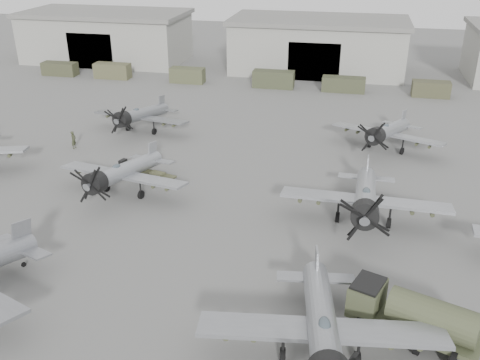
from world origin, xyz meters
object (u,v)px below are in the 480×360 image
Objects in this scene: aircraft_mid_1 at (121,173)px; aircraft_far_0 at (139,115)px; aircraft_far_1 at (387,132)px; aircraft_near_1 at (323,329)px; aircraft_mid_2 at (365,198)px; tug_trailer at (139,170)px; ground_crew at (74,140)px; fuel_tanker at (413,313)px.

aircraft_mid_1 reaches higher than aircraft_far_0.
aircraft_far_0 is 0.99× the size of aircraft_far_1.
aircraft_mid_2 is at bearing 74.39° from aircraft_near_1.
tug_trailer is at bearing 124.00° from aircraft_near_1.
aircraft_mid_1 is at bearing 130.28° from aircraft_near_1.
aircraft_mid_2 is 33.07m from ground_crew.
aircraft_near_1 reaches higher than aircraft_far_1.
aircraft_near_1 is 1.16× the size of aircraft_far_0.
ground_crew is (-9.66, 5.13, 0.51)m from tug_trailer.
aircraft_mid_1 is 6.30× the size of ground_crew.
aircraft_mid_1 is 13.85m from ground_crew.
tug_trailer is (-24.53, 18.17, -1.22)m from fuel_tanker.
aircraft_near_1 is 1.01× the size of aircraft_mid_2.
aircraft_mid_1 reaches higher than aircraft_far_1.
aircraft_near_1 reaches higher than tug_trailer.
aircraft_near_1 reaches higher than ground_crew.
ground_crew is at bearing -120.54° from aircraft_far_0.
aircraft_mid_2 is at bearing -75.90° from aircraft_far_1.
aircraft_mid_2 reaches higher than fuel_tanker.
aircraft_mid_2 reaches higher than aircraft_far_0.
fuel_tanker is at bearing -20.61° from tug_trailer.
aircraft_mid_2 is 17.13m from aircraft_far_1.
aircraft_mid_1 is 21.45m from aircraft_mid_2.
aircraft_far_0 is at bearing 127.01° from tug_trailer.
tug_trailer is (-23.90, -11.61, -1.74)m from aircraft_far_1.
ground_crew is (-31.33, 10.50, -1.51)m from aircraft_mid_2.
aircraft_near_1 reaches higher than aircraft_mid_1.
aircraft_far_0 is (-26.05, 16.74, -0.34)m from aircraft_mid_2.
aircraft_far_0 is 8.25m from ground_crew.
ground_crew is (-33.56, -6.48, -1.23)m from aircraft_far_1.
aircraft_far_0 is 12.30m from tug_trailer.
aircraft_near_1 is 1.12× the size of aircraft_mid_1.
aircraft_far_0 is at bearing -37.94° from ground_crew.
aircraft_far_1 is 1.49× the size of fuel_tanker.
aircraft_mid_2 is 22.41m from tug_trailer.
aircraft_mid_2 is at bearing -23.03° from aircraft_far_0.
aircraft_near_1 is 39.61m from ground_crew.
aircraft_far_1 is 1.90× the size of tug_trailer.
tug_trailer is 10.95m from ground_crew.
aircraft_far_0 is at bearing 117.90° from aircraft_near_1.
aircraft_near_1 is 6.22m from fuel_tanker.
aircraft_mid_2 reaches higher than aircraft_mid_1.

